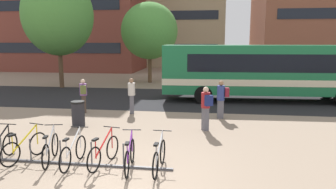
{
  "coord_description": "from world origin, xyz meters",
  "views": [
    {
      "loc": [
        2.03,
        -7.41,
        3.46
      ],
      "look_at": [
        0.3,
        5.28,
        1.26
      ],
      "focal_mm": 33.72,
      "sensor_mm": 36.0,
      "label": 1
    }
  ],
  "objects_px": {
    "street_tree_0": "(58,15)",
    "commuter_maroon_pack_4": "(222,97)",
    "parked_bicycle_purple_5": "(130,156)",
    "parked_bicycle_silver_2": "(51,149)",
    "commuter_grey_pack_2": "(132,93)",
    "parked_bicycle_silver_6": "(159,157)",
    "street_tree_1": "(149,31)",
    "city_bus": "(268,70)",
    "trash_bin": "(78,114)",
    "parked_bicycle_white_3": "(73,152)",
    "parked_bicycle_red_4": "(104,152)",
    "parked_bicycle_yellow_1": "(25,148)",
    "commuter_olive_pack_0": "(83,94)",
    "commuter_navy_pack_1": "(206,105)"
  },
  "relations": [
    {
      "from": "parked_bicycle_silver_6",
      "to": "commuter_grey_pack_2",
      "type": "xyz_separation_m",
      "value": [
        -2.41,
        6.56,
        0.6
      ]
    },
    {
      "from": "parked_bicycle_silver_2",
      "to": "street_tree_0",
      "type": "height_order",
      "value": "street_tree_0"
    },
    {
      "from": "parked_bicycle_purple_5",
      "to": "commuter_maroon_pack_4",
      "type": "xyz_separation_m",
      "value": [
        2.61,
        6.13,
        0.6
      ]
    },
    {
      "from": "commuter_navy_pack_1",
      "to": "street_tree_1",
      "type": "distance_m",
      "value": 14.93
    },
    {
      "from": "street_tree_0",
      "to": "commuter_maroon_pack_4",
      "type": "bearing_deg",
      "value": -34.81
    },
    {
      "from": "parked_bicycle_purple_5",
      "to": "street_tree_0",
      "type": "bearing_deg",
      "value": 25.7
    },
    {
      "from": "parked_bicycle_red_4",
      "to": "trash_bin",
      "type": "bearing_deg",
      "value": 42.6
    },
    {
      "from": "parked_bicycle_red_4",
      "to": "parked_bicycle_purple_5",
      "type": "distance_m",
      "value": 0.82
    },
    {
      "from": "city_bus",
      "to": "trash_bin",
      "type": "distance_m",
      "value": 10.89
    },
    {
      "from": "parked_bicycle_purple_5",
      "to": "commuter_olive_pack_0",
      "type": "bearing_deg",
      "value": 25.25
    },
    {
      "from": "parked_bicycle_silver_2",
      "to": "parked_bicycle_purple_5",
      "type": "height_order",
      "value": "same"
    },
    {
      "from": "parked_bicycle_purple_5",
      "to": "street_tree_0",
      "type": "distance_m",
      "value": 17.37
    },
    {
      "from": "commuter_grey_pack_2",
      "to": "trash_bin",
      "type": "xyz_separation_m",
      "value": [
        -1.6,
        -2.54,
        -0.46
      ]
    },
    {
      "from": "city_bus",
      "to": "commuter_olive_pack_0",
      "type": "distance_m",
      "value": 10.26
    },
    {
      "from": "parked_bicycle_silver_2",
      "to": "commuter_grey_pack_2",
      "type": "height_order",
      "value": "commuter_grey_pack_2"
    },
    {
      "from": "parked_bicycle_yellow_1",
      "to": "parked_bicycle_silver_2",
      "type": "height_order",
      "value": "same"
    },
    {
      "from": "parked_bicycle_silver_2",
      "to": "street_tree_1",
      "type": "bearing_deg",
      "value": -11.83
    },
    {
      "from": "parked_bicycle_silver_2",
      "to": "parked_bicycle_purple_5",
      "type": "bearing_deg",
      "value": -108.76
    },
    {
      "from": "parked_bicycle_yellow_1",
      "to": "commuter_olive_pack_0",
      "type": "distance_m",
      "value": 6.18
    },
    {
      "from": "commuter_maroon_pack_4",
      "to": "parked_bicycle_silver_6",
      "type": "bearing_deg",
      "value": 64.62
    },
    {
      "from": "commuter_navy_pack_1",
      "to": "trash_bin",
      "type": "distance_m",
      "value": 5.19
    },
    {
      "from": "parked_bicycle_yellow_1",
      "to": "commuter_navy_pack_1",
      "type": "relative_size",
      "value": 0.98
    },
    {
      "from": "parked_bicycle_silver_2",
      "to": "parked_bicycle_silver_6",
      "type": "bearing_deg",
      "value": -106.79
    },
    {
      "from": "parked_bicycle_purple_5",
      "to": "trash_bin",
      "type": "height_order",
      "value": "trash_bin"
    },
    {
      "from": "parked_bicycle_red_4",
      "to": "trash_bin",
      "type": "distance_m",
      "value": 4.55
    },
    {
      "from": "parked_bicycle_red_4",
      "to": "commuter_grey_pack_2",
      "type": "height_order",
      "value": "commuter_grey_pack_2"
    },
    {
      "from": "parked_bicycle_silver_6",
      "to": "commuter_navy_pack_1",
      "type": "distance_m",
      "value": 4.26
    },
    {
      "from": "commuter_olive_pack_0",
      "to": "commuter_navy_pack_1",
      "type": "distance_m",
      "value": 6.3
    },
    {
      "from": "trash_bin",
      "to": "parked_bicycle_yellow_1",
      "type": "bearing_deg",
      "value": -89.69
    },
    {
      "from": "parked_bicycle_yellow_1",
      "to": "parked_bicycle_silver_2",
      "type": "bearing_deg",
      "value": -77.5
    },
    {
      "from": "commuter_olive_pack_0",
      "to": "commuter_maroon_pack_4",
      "type": "height_order",
      "value": "commuter_maroon_pack_4"
    },
    {
      "from": "city_bus",
      "to": "commuter_maroon_pack_4",
      "type": "distance_m",
      "value": 5.37
    },
    {
      "from": "commuter_olive_pack_0",
      "to": "trash_bin",
      "type": "bearing_deg",
      "value": 174.24
    },
    {
      "from": "parked_bicycle_red_4",
      "to": "commuter_maroon_pack_4",
      "type": "height_order",
      "value": "commuter_maroon_pack_4"
    },
    {
      "from": "commuter_olive_pack_0",
      "to": "parked_bicycle_red_4",
      "type": "bearing_deg",
      "value": -176.02
    },
    {
      "from": "parked_bicycle_purple_5",
      "to": "street_tree_0",
      "type": "relative_size",
      "value": 0.21
    },
    {
      "from": "commuter_maroon_pack_4",
      "to": "trash_bin",
      "type": "xyz_separation_m",
      "value": [
        -5.82,
        -2.08,
        -0.46
      ]
    },
    {
      "from": "city_bus",
      "to": "parked_bicycle_silver_2",
      "type": "relative_size",
      "value": 7.19
    },
    {
      "from": "parked_bicycle_silver_6",
      "to": "commuter_maroon_pack_4",
      "type": "relative_size",
      "value": 1.01
    },
    {
      "from": "parked_bicycle_yellow_1",
      "to": "street_tree_1",
      "type": "distance_m",
      "value": 18.0
    },
    {
      "from": "parked_bicycle_white_3",
      "to": "street_tree_0",
      "type": "bearing_deg",
      "value": 27.31
    },
    {
      "from": "parked_bicycle_yellow_1",
      "to": "commuter_maroon_pack_4",
      "type": "distance_m",
      "value": 8.29
    },
    {
      "from": "commuter_maroon_pack_4",
      "to": "commuter_grey_pack_2",
      "type": "bearing_deg",
      "value": -15.11
    },
    {
      "from": "parked_bicycle_yellow_1",
      "to": "parked_bicycle_silver_6",
      "type": "bearing_deg",
      "value": -78.38
    },
    {
      "from": "parked_bicycle_silver_6",
      "to": "commuter_maroon_pack_4",
      "type": "distance_m",
      "value": 6.38
    },
    {
      "from": "parked_bicycle_silver_6",
      "to": "commuter_grey_pack_2",
      "type": "bearing_deg",
      "value": 21.68
    },
    {
      "from": "street_tree_0",
      "to": "street_tree_1",
      "type": "xyz_separation_m",
      "value": [
        5.95,
        3.71,
        -1.03
      ]
    },
    {
      "from": "street_tree_0",
      "to": "commuter_olive_pack_0",
      "type": "bearing_deg",
      "value": -57.47
    },
    {
      "from": "parked_bicycle_white_3",
      "to": "trash_bin",
      "type": "xyz_separation_m",
      "value": [
        -1.58,
        3.96,
        0.13
      ]
    },
    {
      "from": "city_bus",
      "to": "commuter_navy_pack_1",
      "type": "bearing_deg",
      "value": 60.51
    }
  ]
}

